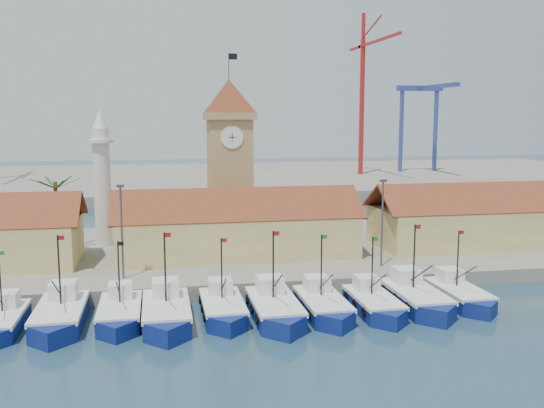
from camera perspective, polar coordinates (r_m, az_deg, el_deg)
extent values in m
plane|color=#1B3648|center=(49.68, -0.21, -11.57)|extent=(400.00, 400.00, 0.00)
cube|color=gray|center=(72.29, -3.73, -4.65)|extent=(140.00, 32.00, 1.50)
cube|color=gray|center=(156.99, -7.64, 2.34)|extent=(240.00, 80.00, 2.00)
cube|color=navy|center=(53.49, -24.10, -10.34)|extent=(3.17, 7.18, 1.63)
cube|color=silver|center=(53.25, -24.15, -9.50)|extent=(3.24, 7.38, 0.32)
cube|color=silver|center=(54.71, -23.77, -8.22)|extent=(1.90, 1.99, 1.27)
cylinder|color=black|center=(52.99, -24.20, -6.73)|extent=(0.13, 0.13, 5.08)
cube|color=#197226|center=(52.41, -24.11, -4.24)|extent=(0.45, 0.02, 0.32)
cube|color=navy|center=(52.92, -19.27, -10.19)|extent=(3.68, 8.33, 1.89)
cube|color=navy|center=(49.03, -19.99, -11.70)|extent=(3.68, 3.68, 1.89)
cube|color=silver|center=(52.63, -19.32, -9.21)|extent=(3.75, 8.56, 0.37)
cube|color=silver|center=(54.38, -19.05, -7.72)|extent=(2.21, 2.31, 1.47)
cylinder|color=black|center=(52.36, -19.39, -5.96)|extent=(0.15, 0.15, 5.89)
cube|color=#A5140F|center=(51.74, -19.25, -3.02)|extent=(0.53, 0.02, 0.37)
cube|color=navy|center=(52.46, -14.11, -10.19)|extent=(3.34, 7.56, 1.72)
cube|color=navy|center=(48.89, -14.36, -11.58)|extent=(3.34, 3.34, 1.72)
cube|color=silver|center=(52.19, -14.14, -9.29)|extent=(3.41, 7.77, 0.33)
cube|color=silver|center=(53.79, -14.06, -7.92)|extent=(2.00, 2.10, 1.34)
cylinder|color=black|center=(51.93, -14.22, -6.32)|extent=(0.13, 0.13, 5.35)
cube|color=black|center=(51.36, -14.05, -3.63)|extent=(0.48, 0.02, 0.33)
cube|color=navy|center=(51.36, -9.91, -10.39)|extent=(3.74, 8.45, 1.92)
cube|color=navy|center=(47.37, -9.81, -12.01)|extent=(3.74, 3.74, 1.92)
cube|color=silver|center=(51.07, -9.93, -9.37)|extent=(3.81, 8.69, 0.37)
cube|color=silver|center=(52.85, -10.00, -7.80)|extent=(2.24, 2.35, 1.49)
cylinder|color=black|center=(50.77, -10.03, -5.97)|extent=(0.15, 0.15, 5.98)
cube|color=#A5140F|center=(50.17, -9.80, -2.89)|extent=(0.53, 0.02, 0.37)
cube|color=navy|center=(52.24, -4.66, -10.04)|extent=(3.36, 7.60, 1.73)
cube|color=navy|center=(48.66, -4.17, -11.42)|extent=(3.36, 3.36, 1.73)
cube|color=silver|center=(51.97, -4.67, -9.13)|extent=(3.43, 7.81, 0.34)
cube|color=silver|center=(53.57, -4.90, -7.75)|extent=(2.01, 2.11, 1.34)
cylinder|color=black|center=(51.70, -4.77, -6.13)|extent=(0.13, 0.13, 5.37)
cube|color=#A5140F|center=(51.17, -4.53, -3.42)|extent=(0.48, 0.02, 0.34)
cube|color=navy|center=(51.72, 0.23, -10.14)|extent=(3.69, 8.34, 1.90)
cube|color=navy|center=(47.86, 1.21, -11.68)|extent=(3.69, 3.69, 1.90)
cube|color=silver|center=(51.43, 0.23, -9.14)|extent=(3.76, 8.57, 0.37)
cube|color=silver|center=(53.16, -0.21, -7.62)|extent=(2.21, 2.32, 1.47)
cylinder|color=black|center=(51.13, 0.12, -5.81)|extent=(0.15, 0.15, 5.90)
cube|color=#A5140F|center=(50.59, 0.41, -2.79)|extent=(0.53, 0.02, 0.37)
cube|color=navy|center=(52.93, 4.77, -9.78)|extent=(3.43, 7.76, 1.76)
cube|color=navy|center=(49.40, 6.00, -11.13)|extent=(3.43, 3.43, 1.76)
cube|color=silver|center=(52.66, 4.78, -8.87)|extent=(3.50, 7.98, 0.34)
cube|color=silver|center=(54.24, 4.23, -7.49)|extent=(2.06, 2.16, 1.37)
cylinder|color=black|center=(52.38, 4.67, -5.85)|extent=(0.14, 0.14, 5.49)
cube|color=#197226|center=(51.89, 4.96, -3.10)|extent=(0.49, 0.02, 0.34)
cube|color=navy|center=(54.06, 9.50, -9.50)|extent=(3.28, 7.43, 1.69)
cube|color=navy|center=(50.78, 10.98, -10.72)|extent=(3.28, 3.28, 1.69)
cube|color=silver|center=(53.82, 9.53, -8.65)|extent=(3.35, 7.64, 0.33)
cube|color=silver|center=(55.28, 8.87, -7.37)|extent=(1.97, 2.06, 1.31)
cylinder|color=black|center=(53.55, 9.42, -5.81)|extent=(0.13, 0.13, 5.25)
cube|color=#197226|center=(53.09, 9.72, -3.24)|extent=(0.47, 0.02, 0.33)
cube|color=navy|center=(56.05, 13.32, -8.91)|extent=(3.70, 8.36, 1.90)
cube|color=navy|center=(52.45, 15.21, -10.17)|extent=(3.70, 3.70, 1.90)
cube|color=silver|center=(55.78, 13.35, -7.98)|extent=(3.77, 8.60, 0.37)
cube|color=silver|center=(57.40, 12.52, -6.61)|extent=(2.22, 2.32, 1.48)
cylinder|color=black|center=(55.51, 13.23, -4.90)|extent=(0.15, 0.15, 5.91)
cube|color=#A5140F|center=(55.07, 13.57, -2.10)|extent=(0.53, 0.02, 0.37)
cube|color=navy|center=(58.31, 17.16, -8.44)|extent=(3.32, 7.51, 1.71)
cube|color=navy|center=(55.18, 19.00, -9.48)|extent=(3.32, 3.32, 1.71)
cube|color=silver|center=(58.07, 17.19, -7.63)|extent=(3.39, 7.72, 0.33)
cube|color=silver|center=(59.48, 16.37, -6.47)|extent=(1.99, 2.09, 1.33)
cylinder|color=black|center=(57.83, 17.08, -4.98)|extent=(0.13, 0.13, 5.31)
cube|color=#A5140F|center=(57.45, 17.39, -2.57)|extent=(0.47, 0.02, 0.33)
cube|color=#E5C77D|center=(67.78, -3.34, -2.92)|extent=(26.00, 10.00, 4.50)
cube|color=brown|center=(64.71, -3.07, -0.08)|extent=(27.04, 5.13, 3.21)
cube|color=brown|center=(69.62, -3.63, 0.50)|extent=(27.04, 5.13, 3.21)
cube|color=#E5C77D|center=(78.55, 20.50, -1.90)|extent=(30.00, 10.00, 4.50)
cube|color=brown|center=(75.91, 21.61, 0.58)|extent=(31.20, 5.13, 3.21)
cube|color=brown|center=(80.14, 19.71, 1.05)|extent=(31.20, 5.13, 3.21)
cube|color=tan|center=(72.89, -3.99, 2.03)|extent=(5.00, 5.00, 15.00)
cube|color=tan|center=(72.47, -4.05, 8.25)|extent=(5.80, 5.80, 0.80)
pyramid|color=brown|center=(72.51, -4.07, 10.07)|extent=(5.80, 5.80, 4.00)
cylinder|color=white|center=(69.97, -3.78, 6.29)|extent=(2.60, 0.15, 2.60)
cube|color=black|center=(69.90, -3.77, 6.29)|extent=(0.08, 0.02, 1.00)
cube|color=black|center=(69.90, -3.77, 6.29)|extent=(0.80, 0.02, 0.08)
cylinder|color=#3F3F44|center=(72.71, -4.10, 12.83)|extent=(0.10, 0.10, 3.00)
cube|color=black|center=(72.87, -3.71, 13.69)|extent=(1.00, 0.03, 0.70)
cylinder|color=silver|center=(74.69, -15.68, 1.51)|extent=(2.00, 2.00, 14.00)
cylinder|color=silver|center=(74.28, -15.84, 5.72)|extent=(3.00, 3.00, 0.40)
cone|color=silver|center=(74.23, -15.92, 7.73)|extent=(1.80, 1.80, 2.40)
cylinder|color=brown|center=(73.72, -19.59, -1.10)|extent=(0.44, 0.44, 8.00)
cube|color=#216125|center=(73.03, -18.65, 1.87)|extent=(2.80, 0.35, 1.18)
cube|color=#216125|center=(74.32, -19.06, 1.95)|extent=(1.71, 2.60, 1.18)
cube|color=#216125|center=(74.53, -20.12, 1.92)|extent=(1.71, 2.60, 1.18)
cube|color=#216125|center=(73.46, -20.81, 1.80)|extent=(2.80, 0.35, 1.18)
cube|color=#216125|center=(72.16, -20.43, 1.71)|extent=(1.71, 2.60, 1.18)
cube|color=#216125|center=(71.93, -19.33, 1.74)|extent=(1.71, 2.60, 1.18)
cylinder|color=#3F3F44|center=(59.05, -13.95, -2.59)|extent=(0.20, 0.20, 9.00)
cube|color=#3F3F44|center=(58.40, -14.10, 1.65)|extent=(0.70, 0.25, 0.25)
cylinder|color=#3F3F44|center=(63.14, 10.33, -1.79)|extent=(0.20, 0.20, 9.00)
cube|color=#3F3F44|center=(62.54, 10.43, 2.18)|extent=(0.70, 0.25, 0.25)
cube|color=#AB1E1A|center=(159.84, 8.44, 8.85)|extent=(1.00, 1.00, 33.80)
cube|color=#AB1E1A|center=(150.79, 9.96, 14.92)|extent=(0.60, 26.89, 0.60)
cube|color=#AB1E1A|center=(165.54, 7.97, 14.35)|extent=(0.60, 10.00, 0.60)
cube|color=#AB1E1A|center=(161.40, 8.60, 16.11)|extent=(0.80, 0.80, 7.00)
cube|color=#304395|center=(169.24, 12.06, 6.72)|extent=(0.90, 0.90, 22.00)
cube|color=#304395|center=(173.36, 15.13, 6.65)|extent=(0.90, 0.90, 22.00)
cube|color=#304395|center=(171.37, 13.74, 10.53)|extent=(13.00, 1.40, 1.40)
cube|color=#304395|center=(162.32, 15.23, 10.62)|extent=(1.40, 22.00, 1.00)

